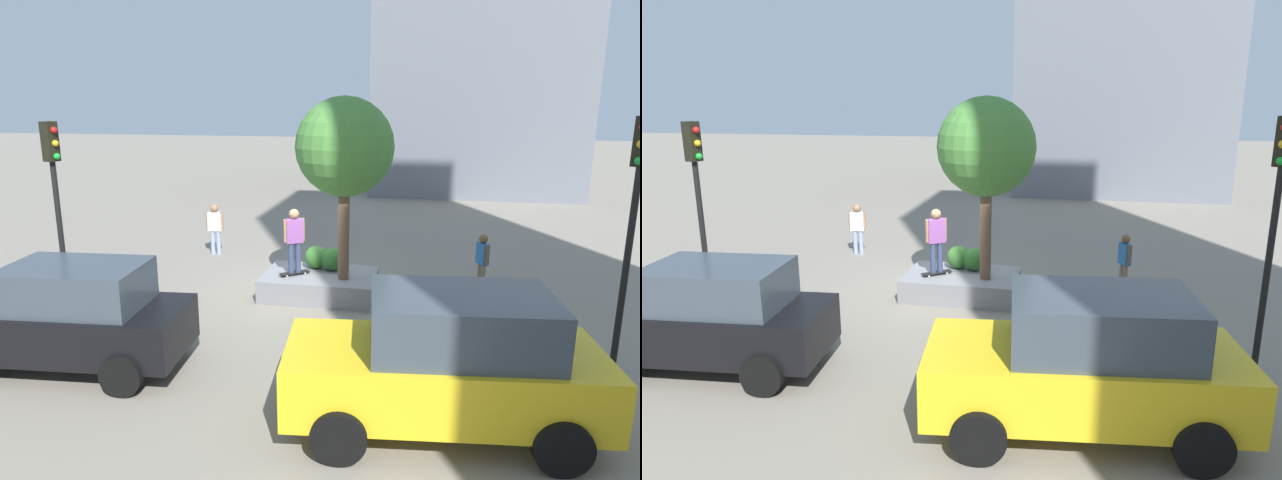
{
  "view_description": "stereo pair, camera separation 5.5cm",
  "coord_description": "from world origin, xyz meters",
  "views": [
    {
      "loc": [
        -3.15,
        13.66,
        4.97
      ],
      "look_at": [
        -0.47,
        0.06,
        1.48
      ],
      "focal_mm": 31.65,
      "sensor_mm": 36.0,
      "label": 1
    },
    {
      "loc": [
        -3.2,
        13.65,
        4.97
      ],
      "look_at": [
        -0.47,
        0.06,
        1.48
      ],
      "focal_mm": 31.65,
      "sensor_mm": 36.0,
      "label": 2
    }
  ],
  "objects": [
    {
      "name": "pedestrian_crossing",
      "position": [
        -4.58,
        -1.14,
        0.88
      ],
      "size": [
        0.33,
        0.48,
        1.53
      ],
      "color": "#847056",
      "rests_on": "ground"
    },
    {
      "name": "ground_plane",
      "position": [
        0.0,
        0.0,
        0.0
      ],
      "size": [
        120.0,
        120.0,
        0.0
      ],
      "primitive_type": "plane",
      "color": "gray"
    },
    {
      "name": "plaza_tree",
      "position": [
        -1.11,
        0.33,
        3.82
      ],
      "size": [
        2.37,
        2.37,
        4.46
      ],
      "color": "brown",
      "rests_on": "planter_ledge"
    },
    {
      "name": "planter_ledge",
      "position": [
        -0.47,
        0.06,
        0.29
      ],
      "size": [
        2.87,
        1.95,
        0.58
      ],
      "primitive_type": "cube",
      "color": "gray",
      "rests_on": "ground"
    },
    {
      "name": "taxi_cab",
      "position": [
        -3.52,
        5.66,
        1.12
      ],
      "size": [
        4.92,
        2.64,
        2.2
      ],
      "color": "gold",
      "rests_on": "ground"
    },
    {
      "name": "boxwood_shrub",
      "position": [
        -0.27,
        -0.42,
        0.88
      ],
      "size": [
        0.61,
        0.61,
        0.61
      ],
      "primitive_type": "sphere",
      "color": "#3D7A33",
      "rests_on": "planter_ledge"
    },
    {
      "name": "hedge_clump",
      "position": [
        -0.72,
        -0.3,
        0.87
      ],
      "size": [
        0.59,
        0.59,
        0.59
      ],
      "primitive_type": "sphere",
      "color": "#2D6628",
      "rests_on": "planter_ledge"
    },
    {
      "name": "traffic_light_median",
      "position": [
        -6.66,
        3.12,
        3.18
      ],
      "size": [
        0.36,
        0.37,
        4.68
      ],
      "color": "black",
      "rests_on": "ground"
    },
    {
      "name": "sedan_parked",
      "position": [
        3.29,
        4.92,
        1.03
      ],
      "size": [
        4.5,
        2.34,
        2.03
      ],
      "color": "black",
      "rests_on": "ground"
    },
    {
      "name": "plaza_lowrise_south",
      "position": [
        -5.3,
        -18.67,
        6.27
      ],
      "size": [
        10.6,
        7.52,
        12.54
      ],
      "primitive_type": "cube",
      "color": "slate",
      "rests_on": "ground"
    },
    {
      "name": "traffic_light_corner",
      "position": [
        4.93,
        2.74,
        3.06
      ],
      "size": [
        0.36,
        0.32,
        4.49
      ],
      "color": "black",
      "rests_on": "ground"
    },
    {
      "name": "skateboarder",
      "position": [
        0.15,
        0.27,
        1.6
      ],
      "size": [
        0.48,
        0.4,
        1.65
      ],
      "color": "navy",
      "rests_on": "skateboard"
    },
    {
      "name": "skateboard",
      "position": [
        0.15,
        0.27,
        0.63
      ],
      "size": [
        0.75,
        0.67,
        0.07
      ],
      "color": "black",
      "rests_on": "planter_ledge"
    },
    {
      "name": "bystander_watching",
      "position": [
        3.64,
        -3.18,
        0.96
      ],
      "size": [
        0.56,
        0.26,
        1.66
      ],
      "color": "#8C9EB7",
      "rests_on": "ground"
    }
  ]
}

